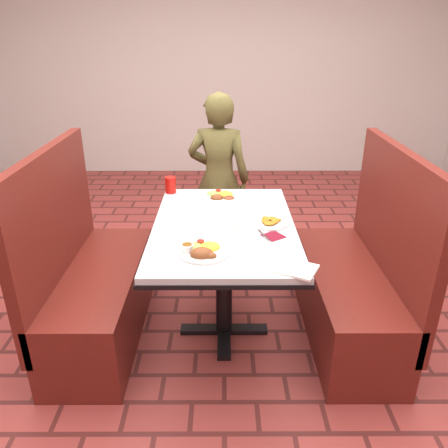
{
  "coord_description": "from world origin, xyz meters",
  "views": [
    {
      "loc": [
        -0.01,
        -2.27,
        1.76
      ],
      "look_at": [
        0.0,
        0.0,
        0.75
      ],
      "focal_mm": 35.0,
      "sensor_mm": 36.0,
      "label": 1
    }
  ],
  "objects_px": {
    "near_dinner_plate": "(203,248)",
    "red_tumbler": "(171,185)",
    "dining_table": "(224,239)",
    "booth_bench_left": "(93,287)",
    "booth_bench_right": "(355,287)",
    "diner_person": "(219,179)",
    "far_dinner_plate": "(221,195)",
    "plantain_plate": "(270,223)"
  },
  "relations": [
    {
      "from": "near_dinner_plate",
      "to": "red_tumbler",
      "type": "distance_m",
      "value": 0.93
    },
    {
      "from": "dining_table",
      "to": "booth_bench_left",
      "type": "bearing_deg",
      "value": 180.0
    },
    {
      "from": "booth_bench_right",
      "to": "diner_person",
      "type": "relative_size",
      "value": 0.89
    },
    {
      "from": "red_tumbler",
      "to": "booth_bench_left",
      "type": "bearing_deg",
      "value": -129.56
    },
    {
      "from": "dining_table",
      "to": "booth_bench_left",
      "type": "relative_size",
      "value": 1.01
    },
    {
      "from": "far_dinner_plate",
      "to": "booth_bench_left",
      "type": "bearing_deg",
      "value": -151.72
    },
    {
      "from": "booth_bench_right",
      "to": "near_dinner_plate",
      "type": "bearing_deg",
      "value": -158.3
    },
    {
      "from": "diner_person",
      "to": "far_dinner_plate",
      "type": "xyz_separation_m",
      "value": [
        0.02,
        -0.63,
        0.1
      ]
    },
    {
      "from": "far_dinner_plate",
      "to": "plantain_plate",
      "type": "height_order",
      "value": "far_dinner_plate"
    },
    {
      "from": "diner_person",
      "to": "far_dinner_plate",
      "type": "height_order",
      "value": "diner_person"
    },
    {
      "from": "plantain_plate",
      "to": "red_tumbler",
      "type": "xyz_separation_m",
      "value": [
        -0.62,
        0.54,
        0.04
      ]
    },
    {
      "from": "booth_bench_right",
      "to": "diner_person",
      "type": "distance_m",
      "value": 1.39
    },
    {
      "from": "booth_bench_left",
      "to": "diner_person",
      "type": "relative_size",
      "value": 0.89
    },
    {
      "from": "diner_person",
      "to": "near_dinner_plate",
      "type": "bearing_deg",
      "value": 96.81
    },
    {
      "from": "diner_person",
      "to": "near_dinner_plate",
      "type": "distance_m",
      "value": 1.42
    },
    {
      "from": "dining_table",
      "to": "red_tumbler",
      "type": "xyz_separation_m",
      "value": [
        -0.36,
        0.53,
        0.15
      ]
    },
    {
      "from": "booth_bench_right",
      "to": "dining_table",
      "type": "bearing_deg",
      "value": 180.0
    },
    {
      "from": "booth_bench_left",
      "to": "booth_bench_right",
      "type": "bearing_deg",
      "value": 0.0
    },
    {
      "from": "diner_person",
      "to": "near_dinner_plate",
      "type": "xyz_separation_m",
      "value": [
        -0.07,
        -1.41,
        0.1
      ]
    },
    {
      "from": "booth_bench_right",
      "to": "red_tumbler",
      "type": "distance_m",
      "value": 1.36
    },
    {
      "from": "booth_bench_left",
      "to": "dining_table",
      "type": "bearing_deg",
      "value": 0.0
    },
    {
      "from": "diner_person",
      "to": "red_tumbler",
      "type": "xyz_separation_m",
      "value": [
        -0.32,
        -0.52,
        0.13
      ]
    },
    {
      "from": "plantain_plate",
      "to": "red_tumbler",
      "type": "relative_size",
      "value": 1.8
    },
    {
      "from": "dining_table",
      "to": "diner_person",
      "type": "distance_m",
      "value": 1.05
    },
    {
      "from": "dining_table",
      "to": "booth_bench_right",
      "type": "bearing_deg",
      "value": 0.0
    },
    {
      "from": "booth_bench_left",
      "to": "plantain_plate",
      "type": "height_order",
      "value": "booth_bench_left"
    },
    {
      "from": "booth_bench_left",
      "to": "red_tumbler",
      "type": "bearing_deg",
      "value": 50.44
    },
    {
      "from": "near_dinner_plate",
      "to": "red_tumbler",
      "type": "height_order",
      "value": "red_tumbler"
    },
    {
      "from": "diner_person",
      "to": "booth_bench_left",
      "type": "bearing_deg",
      "value": 63.74
    },
    {
      "from": "far_dinner_plate",
      "to": "plantain_plate",
      "type": "relative_size",
      "value": 1.27
    },
    {
      "from": "dining_table",
      "to": "diner_person",
      "type": "bearing_deg",
      "value": 92.11
    },
    {
      "from": "plantain_plate",
      "to": "dining_table",
      "type": "bearing_deg",
      "value": 178.17
    },
    {
      "from": "near_dinner_plate",
      "to": "plantain_plate",
      "type": "height_order",
      "value": "near_dinner_plate"
    },
    {
      "from": "near_dinner_plate",
      "to": "far_dinner_plate",
      "type": "bearing_deg",
      "value": 83.56
    },
    {
      "from": "booth_bench_right",
      "to": "far_dinner_plate",
      "type": "distance_m",
      "value": 1.02
    },
    {
      "from": "dining_table",
      "to": "near_dinner_plate",
      "type": "distance_m",
      "value": 0.39
    },
    {
      "from": "booth_bench_right",
      "to": "red_tumbler",
      "type": "bearing_deg",
      "value": 155.39
    },
    {
      "from": "booth_bench_right",
      "to": "far_dinner_plate",
      "type": "height_order",
      "value": "booth_bench_right"
    },
    {
      "from": "booth_bench_left",
      "to": "plantain_plate",
      "type": "relative_size",
      "value": 6.09
    },
    {
      "from": "near_dinner_plate",
      "to": "far_dinner_plate",
      "type": "relative_size",
      "value": 1.02
    },
    {
      "from": "dining_table",
      "to": "red_tumbler",
      "type": "relative_size",
      "value": 11.1
    },
    {
      "from": "diner_person",
      "to": "red_tumbler",
      "type": "distance_m",
      "value": 0.63
    }
  ]
}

